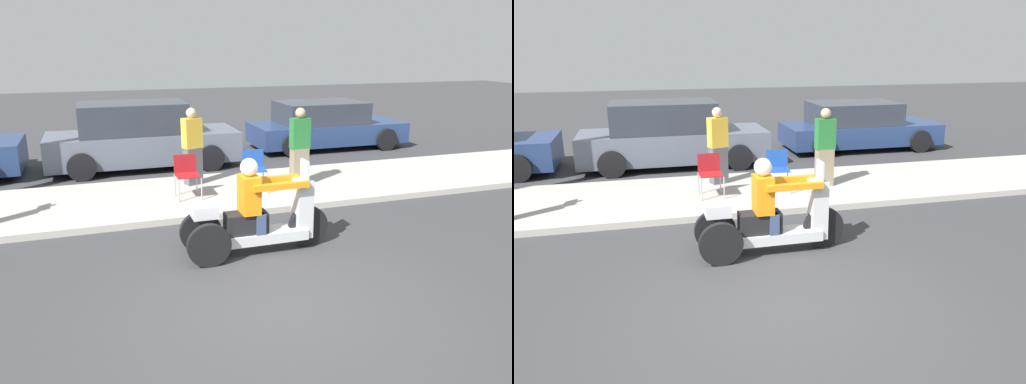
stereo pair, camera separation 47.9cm
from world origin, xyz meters
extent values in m
plane|color=#38383A|center=(0.00, 0.00, 0.00)|extent=(60.00, 60.00, 0.00)
cube|color=#B2ADA3|center=(0.00, 4.60, 0.06)|extent=(28.00, 2.80, 0.12)
cylinder|color=black|center=(1.06, 1.65, 0.31)|extent=(0.63, 0.10, 0.63)
cylinder|color=black|center=(-0.56, 1.37, 0.31)|extent=(0.63, 0.10, 0.63)
cylinder|color=black|center=(-0.56, 1.93, 0.31)|extent=(0.63, 0.10, 0.63)
cube|color=silver|center=(0.22, 1.65, 0.25)|extent=(1.55, 0.39, 0.16)
cube|color=black|center=(0.07, 1.65, 0.48)|extent=(0.62, 0.31, 0.31)
cube|color=silver|center=(0.96, 1.65, 0.62)|extent=(0.24, 0.31, 0.89)
cube|color=silver|center=(0.98, 1.65, 1.21)|extent=(0.03, 0.28, 0.30)
cube|color=silver|center=(-0.55, 1.65, 0.73)|extent=(0.36, 0.31, 0.18)
cube|color=orange|center=(0.12, 1.65, 0.91)|extent=(0.26, 0.38, 0.55)
sphere|color=white|center=(0.12, 1.65, 1.32)|extent=(0.26, 0.26, 0.26)
cube|color=#38476B|center=(0.25, 1.53, 0.48)|extent=(0.14, 0.14, 0.31)
cube|color=#38476B|center=(0.25, 1.77, 0.48)|extent=(0.14, 0.14, 0.31)
cube|color=orange|center=(0.54, 1.45, 1.05)|extent=(0.85, 0.09, 0.09)
cube|color=orange|center=(0.54, 1.85, 1.05)|extent=(0.85, 0.09, 0.09)
cube|color=#515156|center=(0.01, 5.25, 0.51)|extent=(0.40, 0.33, 0.79)
cube|color=gold|center=(0.01, 5.25, 1.22)|extent=(0.44, 0.34, 0.62)
sphere|color=beige|center=(0.01, 5.25, 1.64)|extent=(0.21, 0.21, 0.21)
cube|color=gray|center=(2.13, 4.51, 0.52)|extent=(0.35, 0.24, 0.79)
cube|color=#267233|center=(2.13, 4.51, 1.22)|extent=(0.39, 0.24, 0.63)
sphere|color=tan|center=(2.13, 4.51, 1.64)|extent=(0.21, 0.21, 0.21)
cylinder|color=#A5A8AD|center=(-0.50, 4.08, 0.34)|extent=(0.02, 0.02, 0.44)
cylinder|color=#A5A8AD|center=(-0.06, 4.09, 0.34)|extent=(0.02, 0.02, 0.44)
cylinder|color=#A5A8AD|center=(-0.51, 4.52, 0.34)|extent=(0.02, 0.02, 0.44)
cylinder|color=#A5A8AD|center=(-0.07, 4.53, 0.34)|extent=(0.02, 0.02, 0.44)
cube|color=maroon|center=(-0.29, 4.30, 0.57)|extent=(0.44, 0.44, 0.02)
cube|color=maroon|center=(-0.29, 4.52, 0.75)|extent=(0.44, 0.03, 0.38)
cylinder|color=#A5A8AD|center=(0.83, 4.14, 0.34)|extent=(0.02, 0.02, 0.44)
cylinder|color=#A5A8AD|center=(1.27, 4.08, 0.34)|extent=(0.02, 0.02, 0.44)
cylinder|color=#A5A8AD|center=(0.90, 4.58, 0.34)|extent=(0.02, 0.02, 0.44)
cylinder|color=#A5A8AD|center=(1.33, 4.52, 0.34)|extent=(0.02, 0.02, 0.44)
cube|color=#1E479E|center=(1.08, 4.33, 0.57)|extent=(0.50, 0.50, 0.02)
cube|color=#1E479E|center=(1.12, 4.55, 0.75)|extent=(0.44, 0.09, 0.38)
cube|color=slate|center=(-0.75, 7.61, 0.54)|extent=(4.63, 1.71, 0.72)
cube|color=#2D333D|center=(-0.98, 7.61, 1.26)|extent=(2.55, 1.54, 0.73)
cylinder|color=black|center=(0.76, 6.75, 0.32)|extent=(0.64, 0.22, 0.64)
cylinder|color=black|center=(0.76, 8.47, 0.32)|extent=(0.64, 0.22, 0.64)
cylinder|color=black|center=(-2.25, 6.75, 0.32)|extent=(0.64, 0.22, 0.64)
cylinder|color=black|center=(-2.25, 8.47, 0.32)|extent=(0.64, 0.22, 0.64)
cube|color=navy|center=(4.71, 8.46, 0.47)|extent=(4.52, 1.86, 0.58)
cube|color=#2D333D|center=(4.49, 8.46, 1.06)|extent=(2.48, 1.67, 0.62)
cylinder|color=black|center=(6.18, 7.53, 0.32)|extent=(0.64, 0.22, 0.64)
cylinder|color=black|center=(6.18, 9.39, 0.32)|extent=(0.64, 0.22, 0.64)
cylinder|color=black|center=(3.24, 7.53, 0.32)|extent=(0.64, 0.22, 0.64)
cylinder|color=black|center=(3.24, 9.39, 0.32)|extent=(0.64, 0.22, 0.64)
cylinder|color=black|center=(-4.30, 6.89, 0.32)|extent=(0.64, 0.22, 0.64)
cylinder|color=black|center=(-4.30, 8.73, 0.32)|extent=(0.64, 0.22, 0.64)
camera|label=1|loc=(-1.97, -4.92, 3.01)|focal=35.00mm
camera|label=2|loc=(-1.51, -5.06, 3.01)|focal=35.00mm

